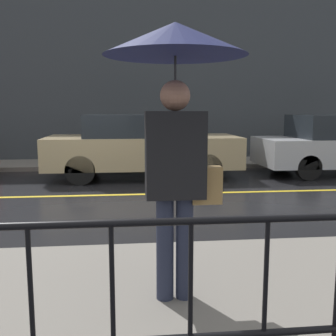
% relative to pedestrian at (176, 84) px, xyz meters
% --- Properties ---
extents(ground_plane, '(80.00, 80.00, 0.00)m').
position_rel_pedestrian_xyz_m(ground_plane, '(-1.18, 4.62, -1.86)').
color(ground_plane, black).
extents(sidewalk_near, '(28.00, 2.96, 0.12)m').
position_rel_pedestrian_xyz_m(sidewalk_near, '(-1.18, -0.11, -1.80)').
color(sidewalk_near, slate).
rests_on(sidewalk_near, ground_plane).
extents(sidewalk_far, '(28.00, 1.78, 0.12)m').
position_rel_pedestrian_xyz_m(sidewalk_far, '(-1.18, 8.75, -1.80)').
color(sidewalk_far, slate).
rests_on(sidewalk_far, ground_plane).
extents(lane_marking, '(25.20, 0.12, 0.01)m').
position_rel_pedestrian_xyz_m(lane_marking, '(-1.18, 4.62, -1.86)').
color(lane_marking, gold).
rests_on(lane_marking, ground_plane).
extents(building_storefront, '(28.00, 0.30, 5.67)m').
position_rel_pedestrian_xyz_m(building_storefront, '(-1.18, 9.79, 0.97)').
color(building_storefront, '#383D42').
rests_on(building_storefront, ground_plane).
extents(pedestrian, '(1.10, 1.10, 2.20)m').
position_rel_pedestrian_xyz_m(pedestrian, '(0.00, 0.00, 0.00)').
color(pedestrian, '#23283D').
rests_on(pedestrian, sidewalk_near).
extents(car_tan, '(4.66, 1.91, 1.56)m').
position_rel_pedestrian_xyz_m(car_tan, '(-0.03, 6.63, -1.07)').
color(car_tan, tan).
rests_on(car_tan, ground_plane).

